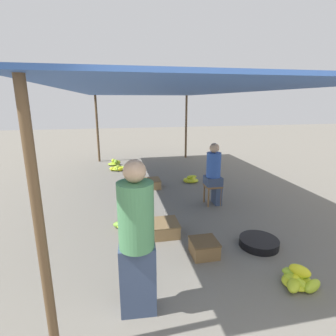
{
  "coord_description": "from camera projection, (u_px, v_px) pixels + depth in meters",
  "views": [
    {
      "loc": [
        -1.05,
        -1.68,
        2.19
      ],
      "look_at": [
        0.0,
        3.47,
        0.83
      ],
      "focal_mm": 28.0,
      "sensor_mm": 36.0,
      "label": 1
    }
  ],
  "objects": [
    {
      "name": "stool",
      "position": [
        213.0,
        189.0,
        5.62
      ],
      "size": [
        0.34,
        0.34,
        0.44
      ],
      "color": "brown",
      "rests_on": "ground"
    },
    {
      "name": "vendor_seated",
      "position": [
        214.0,
        173.0,
        5.54
      ],
      "size": [
        0.35,
        0.35,
        1.34
      ],
      "color": "#384766",
      "rests_on": "ground"
    },
    {
      "name": "crate_near",
      "position": [
        164.0,
        228.0,
        4.39
      ],
      "size": [
        0.48,
        0.48,
        0.23
      ],
      "color": "#9E7A4C",
      "rests_on": "ground"
    },
    {
      "name": "vendor_foreground",
      "position": [
        137.0,
        238.0,
        2.59
      ],
      "size": [
        0.38,
        0.38,
        1.67
      ],
      "color": "#384766",
      "rests_on": "ground"
    },
    {
      "name": "crate_mid",
      "position": [
        151.0,
        183.0,
        6.76
      ],
      "size": [
        0.49,
        0.49,
        0.22
      ],
      "color": "#9E7A4C",
      "rests_on": "ground"
    },
    {
      "name": "crate_far",
      "position": [
        204.0,
        248.0,
        3.8
      ],
      "size": [
        0.38,
        0.38,
        0.23
      ],
      "color": "brown",
      "rests_on": "ground"
    },
    {
      "name": "banana_pile_left_1",
      "position": [
        118.0,
        168.0,
        8.44
      ],
      "size": [
        0.55,
        0.54,
        0.17
      ],
      "color": "yellow",
      "rests_on": "ground"
    },
    {
      "name": "banana_pile_left_2",
      "position": [
        115.0,
        163.0,
        9.07
      ],
      "size": [
        0.44,
        0.38,
        0.23
      ],
      "color": "#85BA34",
      "rests_on": "ground"
    },
    {
      "name": "banana_pile_left_0",
      "position": [
        130.0,
        223.0,
        4.64
      ],
      "size": [
        0.59,
        0.43,
        0.24
      ],
      "color": "yellow",
      "rests_on": "ground"
    },
    {
      "name": "canopy_post_front_left",
      "position": [
        41.0,
        235.0,
        2.02
      ],
      "size": [
        0.08,
        0.08,
        2.37
      ],
      "primitive_type": "cylinder",
      "color": "brown",
      "rests_on": "ground"
    },
    {
      "name": "canopy_post_back_left",
      "position": [
        97.0,
        129.0,
        9.4
      ],
      "size": [
        0.08,
        0.08,
        2.37
      ],
      "primitive_type": "cylinder",
      "color": "brown",
      "rests_on": "ground"
    },
    {
      "name": "canopy_tarp",
      "position": [
        161.0,
        91.0,
        5.73
      ],
      "size": [
        3.7,
        8.18,
        0.04
      ],
      "primitive_type": "cube",
      "color": "#33569E",
      "rests_on": "canopy_post_front_left"
    },
    {
      "name": "basin_black",
      "position": [
        259.0,
        242.0,
        4.04
      ],
      "size": [
        0.6,
        0.6,
        0.12
      ],
      "color": "black",
      "rests_on": "ground"
    },
    {
      "name": "banana_pile_right_0",
      "position": [
        299.0,
        280.0,
        3.16
      ],
      "size": [
        0.51,
        0.45,
        0.29
      ],
      "color": "#BBCF2B",
      "rests_on": "ground"
    },
    {
      "name": "banana_pile_right_1",
      "position": [
        191.0,
        180.0,
        7.21
      ],
      "size": [
        0.45,
        0.43,
        0.18
      ],
      "color": "yellow",
      "rests_on": "ground"
    },
    {
      "name": "canopy_post_back_right",
      "position": [
        186.0,
        127.0,
        10.04
      ],
      "size": [
        0.08,
        0.08,
        2.37
      ],
      "primitive_type": "cylinder",
      "color": "brown",
      "rests_on": "ground"
    }
  ]
}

